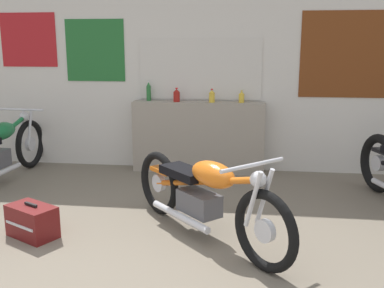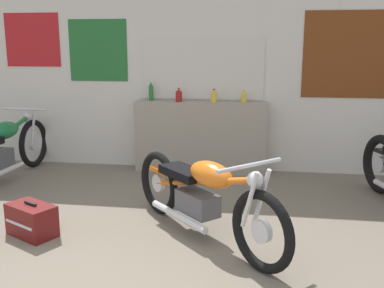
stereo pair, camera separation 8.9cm
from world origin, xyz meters
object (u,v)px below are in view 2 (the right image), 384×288
bottle_leftmost (151,92)px  motorcycle_orange (202,194)px  hard_case_darkred (32,220)px  bottle_center (214,96)px  bottle_right_center (244,97)px  bottle_left_center (179,96)px

bottle_leftmost → motorcycle_orange: bearing=-65.9°
bottle_leftmost → hard_case_darkred: (-0.54, -2.40, -0.93)m
bottle_leftmost → bottle_center: (0.87, -0.08, -0.04)m
bottle_right_center → motorcycle_orange: (-0.27, -2.18, -0.62)m
bottle_leftmost → bottle_left_center: 0.40m
bottle_center → hard_case_darkred: bearing=-121.3°
motorcycle_orange → bottle_leftmost: bearing=114.1°
bottle_center → bottle_right_center: (0.39, 0.04, -0.01)m
bottle_leftmost → bottle_right_center: bearing=-1.7°
bottle_right_center → motorcycle_orange: bottle_right_center is taller
bottle_right_center → bottle_left_center: bearing=-178.1°
bottle_right_center → hard_case_darkred: 3.10m
hard_case_darkred → bottle_right_center: bearing=52.7°
bottle_center → motorcycle_orange: (0.12, -2.14, -0.63)m
bottle_left_center → hard_case_darkred: (-0.94, -2.33, -0.89)m
hard_case_darkred → bottle_leftmost: bearing=77.2°
bottle_center → hard_case_darkred: size_ratio=0.34×
bottle_center → hard_case_darkred: 2.86m
bottle_leftmost → bottle_right_center: size_ratio=1.73×
bottle_leftmost → bottle_right_center: (1.26, -0.04, -0.05)m
bottle_center → hard_case_darkred: bottle_center is taller
bottle_leftmost → bottle_right_center: 1.26m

